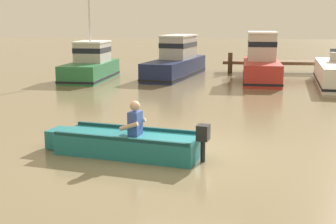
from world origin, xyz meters
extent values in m
plane|color=#7A6B4C|center=(0.00, 0.00, 0.00)|extent=(120.00, 120.00, 0.00)
cylinder|color=#4D3924|center=(1.09, 15.10, 0.56)|extent=(0.24, 0.24, 1.12)
cube|color=#1E727A|center=(-1.20, -0.33, 0.22)|extent=(3.26, 1.71, 0.44)
cube|color=#1E727A|center=(-2.90, 0.03, 0.22)|extent=(0.51, 0.67, 0.42)
cube|color=#103F43|center=(-1.31, -0.83, 0.47)|extent=(2.99, 0.70, 0.08)
cube|color=#103F43|center=(-1.10, 0.17, 0.47)|extent=(2.99, 0.70, 0.08)
cube|color=teal|center=(-1.10, -0.35, 0.40)|extent=(0.48, 1.05, 0.06)
cylinder|color=black|center=(0.41, -0.66, 0.27)|extent=(0.12, 0.12, 0.54)
cube|color=black|center=(0.41, -0.66, 0.62)|extent=(0.29, 0.32, 0.32)
cube|color=#334C99|center=(-1.06, -0.36, 0.70)|extent=(0.28, 0.38, 0.52)
sphere|color=tan|center=(-1.06, -0.36, 1.08)|extent=(0.22, 0.22, 0.22)
cylinder|color=tan|center=(-1.15, -0.56, 0.68)|extent=(0.43, 0.17, 0.23)
cylinder|color=tan|center=(-1.06, -0.13, 0.68)|extent=(0.43, 0.17, 0.23)
cube|color=#287042|center=(-5.65, 11.72, 0.42)|extent=(1.83, 4.55, 0.84)
cube|color=black|center=(-5.65, 11.72, 0.15)|extent=(1.87, 4.60, 0.10)
cube|color=#B2ADA3|center=(-5.64, 12.13, 1.30)|extent=(1.39, 1.93, 0.92)
cube|color=black|center=(-5.64, 12.13, 1.42)|extent=(1.42, 1.96, 0.24)
cube|color=white|center=(-5.64, 12.13, 1.80)|extent=(1.46, 2.02, 0.08)
cylinder|color=silver|center=(-5.64, 11.84, 2.54)|extent=(0.10, 0.10, 3.40)
cube|color=#19234C|center=(-1.68, 13.30, 0.45)|extent=(2.78, 6.22, 0.90)
cube|color=black|center=(-1.68, 13.30, 0.16)|extent=(2.82, 6.26, 0.10)
cube|color=#B2ADA3|center=(-1.57, 13.83, 1.46)|extent=(1.73, 2.73, 1.11)
cube|color=black|center=(-1.57, 13.83, 1.60)|extent=(1.76, 2.76, 0.24)
cube|color=white|center=(-1.57, 13.83, 2.06)|extent=(1.82, 2.86, 0.08)
cube|color=#B72D28|center=(2.52, 12.16, 0.49)|extent=(1.80, 5.14, 0.97)
cube|color=black|center=(2.52, 12.16, 0.17)|extent=(1.84, 5.19, 0.10)
cube|color=beige|center=(2.53, 12.61, 1.60)|extent=(1.34, 2.18, 1.25)
cube|color=black|center=(2.53, 12.61, 1.75)|extent=(1.37, 2.21, 0.24)
cube|color=white|center=(2.53, 12.61, 2.27)|extent=(1.41, 2.29, 0.08)
cube|color=white|center=(5.73, 11.25, 0.50)|extent=(2.27, 6.02, 0.99)
cube|color=black|center=(5.73, 11.25, 0.17)|extent=(2.31, 6.06, 0.10)
cube|color=#B2ADA3|center=(5.79, 11.68, 1.21)|extent=(0.60, 0.56, 0.44)
cube|color=slate|center=(5.82, 11.94, 1.39)|extent=(0.54, 0.11, 0.36)
camera|label=1|loc=(0.82, -9.71, 2.89)|focal=48.87mm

